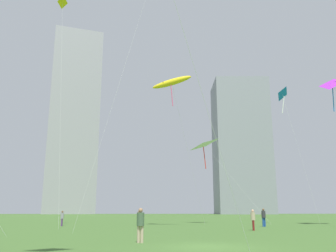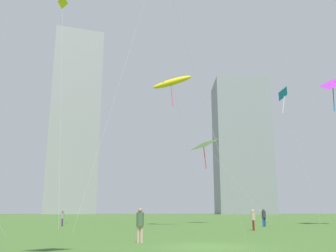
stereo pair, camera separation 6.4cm
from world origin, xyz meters
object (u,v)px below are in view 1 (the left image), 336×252
Objects in this scene: kite_flying_2 at (283,96)px; distant_highrise_1 at (73,120)px; person_standing_0 at (140,223)px; kite_flying_1 at (63,6)px; person_standing_1 at (139,217)px; kite_flying_0 at (204,145)px; kite_flying_4 at (172,82)px; person_standing_4 at (62,217)px; person_standing_2 at (264,216)px; person_standing_3 at (253,218)px; kite_flying_3 at (332,85)px; distant_highrise_0 at (241,146)px.

distant_highrise_1 is (-49.68, 113.03, 24.73)m from kite_flying_2.
person_standing_0 is at bearing -92.11° from distant_highrise_1.
kite_flying_2 is (26.99, 4.45, -8.96)m from kite_flying_1.
person_standing_1 is 0.15× the size of kite_flying_0.
distant_highrise_1 is at bearing 106.68° from kite_flying_4.
kite_flying_1 is (-9.14, -3.26, 23.73)m from person_standing_1.
person_standing_4 is 19.10m from kite_flying_4.
person_standing_2 is (13.27, -2.44, 0.16)m from person_standing_1.
kite_flying_0 is at bearing -163.07° from person_standing_3.
kite_flying_3 is at bearing -80.66° from distant_highrise_1.
person_standing_2 is 0.11× the size of kite_flying_2.
kite_flying_4 reaches higher than person_standing_0.
person_standing_2 is 17.52m from kite_flying_3.
kite_flying_1 is at bearing 72.05° from person_standing_1.
person_standing_1 is 116.46m from distant_highrise_0.
kite_flying_3 is 0.21× the size of distant_highrise_1.
distant_highrise_0 is (30.73, 114.97, 26.91)m from person_standing_3.
person_standing_1 is 23.19m from kite_flying_2.
kite_flying_1 reaches higher than kite_flying_4.
distant_highrise_0 reaches higher than kite_flying_3.
kite_flying_0 is at bearing 106.81° from person_standing_4.
person_standing_0 is 28.64m from kite_flying_0.
person_standing_0 is 22.44m from person_standing_4.
kite_flying_1 is at bearing 178.54° from kite_flying_4.
kite_flying_2 is at bearing -98.98° from distant_highrise_0.
kite_flying_4 is (3.46, -3.58, 14.53)m from person_standing_1.
kite_flying_4 is (-6.62, 5.71, 14.44)m from person_standing_3.
kite_flying_0 reaches higher than person_standing_0.
kite_flying_0 is (16.81, 5.37, 9.17)m from person_standing_4.
person_standing_3 is 0.11× the size of kite_flying_4.
person_standing_4 is 122.93m from distant_highrise_1.
person_standing_3 is at bearing -150.77° from kite_flying_3.
person_standing_1 is 13.66m from kite_flying_0.
distant_highrise_0 is at bearing 77.40° from person_standing_0.
kite_flying_1 is at bearing -13.65° from person_standing_4.
kite_flying_2 is 107.68m from distant_highrise_0.
person_standing_3 is 0.02× the size of distant_highrise_1.
kite_flying_1 reaches higher than person_standing_1.
kite_flying_3 is (4.55, -3.59, 0.35)m from kite_flying_2.
kite_flying_3 is (31.54, 0.86, -8.61)m from kite_flying_1.
distant_highrise_1 reaches higher than distant_highrise_0.
distant_highrise_1 is at bearing -169.26° from person_standing_4.
person_standing_2 is 131.12m from distant_highrise_1.
person_standing_4 is 23.98m from kite_flying_1.
person_standing_2 is at bearing -84.47° from distant_highrise_1.
person_standing_3 is at bearing -40.78° from kite_flying_4.
kite_flying_0 is at bearing 155.02° from kite_flying_2.
kite_flying_0 is 0.13× the size of distant_highrise_1.
distant_highrise_1 reaches higher than person_standing_4.
person_standing_4 is 0.03× the size of distant_highrise_0.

